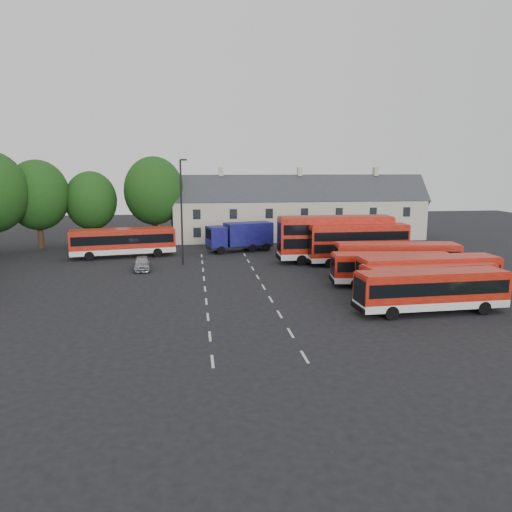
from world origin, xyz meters
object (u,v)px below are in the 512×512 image
object	(u,v)px
bus_row_a	(432,288)
bus_dd_south	(358,242)
box_truck	(241,235)
lamppost	(182,209)
silver_car	(142,263)

from	to	relation	value
bus_row_a	bus_dd_south	xyz separation A→B (m)	(0.51, 17.52, 0.62)
bus_row_a	bus_dd_south	bearing A→B (deg)	85.67
box_truck	lamppost	size ratio (longest dim) A/B	0.76
bus_dd_south	silver_car	size ratio (longest dim) A/B	2.58
bus_dd_south	lamppost	size ratio (longest dim) A/B	0.95
bus_row_a	lamppost	distance (m)	26.82
box_truck	bus_row_a	bearing A→B (deg)	-84.39
bus_dd_south	silver_car	bearing A→B (deg)	178.85
box_truck	silver_car	world-z (taller)	box_truck
silver_car	lamppost	size ratio (longest dim) A/B	0.37
box_truck	lamppost	bearing A→B (deg)	-147.74
box_truck	bus_dd_south	bearing A→B (deg)	-57.03
bus_dd_south	silver_car	xyz separation A→B (m)	(-22.17, 0.09, -1.74)
bus_dd_south	box_truck	world-z (taller)	bus_dd_south
bus_row_a	silver_car	world-z (taller)	bus_row_a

